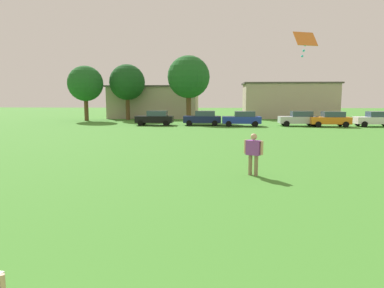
{
  "coord_description": "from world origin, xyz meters",
  "views": [
    {
      "loc": [
        1.99,
        -1.02,
        3.21
      ],
      "look_at": [
        1.24,
        10.36,
        1.69
      ],
      "focal_mm": 32.76,
      "sensor_mm": 36.0,
      "label": 1
    }
  ],
  "objects_px": {
    "parked_car_silver_3": "(299,118)",
    "tree_far_left": "(85,84)",
    "parked_car_navy_1": "(203,118)",
    "tree_far_right": "(189,77)",
    "parked_car_blue_2": "(242,119)",
    "tree_center": "(127,82)",
    "parked_car_orange_4": "(330,119)",
    "kite": "(305,41)",
    "adult_bystander": "(253,151)",
    "parked_car_black_0": "(155,118)",
    "parked_car_white_5": "(376,119)"
  },
  "relations": [
    {
      "from": "parked_car_blue_2",
      "to": "parked_car_white_5",
      "type": "bearing_deg",
      "value": -178.8
    },
    {
      "from": "kite",
      "to": "parked_car_navy_1",
      "type": "xyz_separation_m",
      "value": [
        -5.04,
        25.59,
        -4.64
      ]
    },
    {
      "from": "parked_car_black_0",
      "to": "parked_car_blue_2",
      "type": "xyz_separation_m",
      "value": [
        10.01,
        -0.54,
        0.0
      ]
    },
    {
      "from": "tree_far_left",
      "to": "tree_far_right",
      "type": "relative_size",
      "value": 0.87
    },
    {
      "from": "kite",
      "to": "tree_center",
      "type": "height_order",
      "value": "tree_center"
    },
    {
      "from": "adult_bystander",
      "to": "parked_car_silver_3",
      "type": "xyz_separation_m",
      "value": [
        7.93,
        26.03,
        -0.18
      ]
    },
    {
      "from": "parked_car_orange_4",
      "to": "kite",
      "type": "bearing_deg",
      "value": 69.71
    },
    {
      "from": "tree_far_right",
      "to": "tree_center",
      "type": "bearing_deg",
      "value": 158.43
    },
    {
      "from": "adult_bystander",
      "to": "parked_car_black_0",
      "type": "xyz_separation_m",
      "value": [
        -8.54,
        25.95,
        -0.18
      ]
    },
    {
      "from": "adult_bystander",
      "to": "parked_car_black_0",
      "type": "distance_m",
      "value": 27.32
    },
    {
      "from": "parked_car_white_5",
      "to": "parked_car_navy_1",
      "type": "bearing_deg",
      "value": -1.41
    },
    {
      "from": "parked_car_silver_3",
      "to": "tree_far_left",
      "type": "xyz_separation_m",
      "value": [
        -27.42,
        7.44,
        4.25
      ]
    },
    {
      "from": "parked_car_silver_3",
      "to": "parked_car_orange_4",
      "type": "relative_size",
      "value": 1.0
    },
    {
      "from": "kite",
      "to": "parked_car_silver_3",
      "type": "relative_size",
      "value": 0.24
    },
    {
      "from": "tree_center",
      "to": "parked_car_orange_4",
      "type": "bearing_deg",
      "value": -22.92
    },
    {
      "from": "parked_car_silver_3",
      "to": "tree_far_right",
      "type": "bearing_deg",
      "value": -25.91
    },
    {
      "from": "parked_car_silver_3",
      "to": "tree_far_left",
      "type": "height_order",
      "value": "tree_far_left"
    },
    {
      "from": "parked_car_orange_4",
      "to": "tree_far_right",
      "type": "xyz_separation_m",
      "value": [
        -16.28,
        7.13,
        5.02
      ]
    },
    {
      "from": "adult_bystander",
      "to": "parked_car_silver_3",
      "type": "relative_size",
      "value": 0.41
    },
    {
      "from": "tree_far_right",
      "to": "parked_car_blue_2",
      "type": "bearing_deg",
      "value": -46.57
    },
    {
      "from": "adult_bystander",
      "to": "parked_car_navy_1",
      "type": "distance_m",
      "value": 26.36
    },
    {
      "from": "parked_car_navy_1",
      "to": "adult_bystander",
      "type": "bearing_deg",
      "value": 96.5
    },
    {
      "from": "parked_car_silver_3",
      "to": "parked_car_blue_2",
      "type": "bearing_deg",
      "value": 5.51
    },
    {
      "from": "parked_car_navy_1",
      "to": "parked_car_white_5",
      "type": "xyz_separation_m",
      "value": [
        19.21,
        -0.47,
        0.0
      ]
    },
    {
      "from": "parked_car_navy_1",
      "to": "tree_far_left",
      "type": "xyz_separation_m",
      "value": [
        -16.51,
        7.28,
        4.25
      ]
    },
    {
      "from": "adult_bystander",
      "to": "tree_center",
      "type": "distance_m",
      "value": 38.95
    },
    {
      "from": "tree_center",
      "to": "adult_bystander",
      "type": "bearing_deg",
      "value": -68.38
    },
    {
      "from": "parked_car_silver_3",
      "to": "tree_far_right",
      "type": "xyz_separation_m",
      "value": [
        -13.04,
        6.34,
        5.02
      ]
    },
    {
      "from": "kite",
      "to": "tree_far_right",
      "type": "bearing_deg",
      "value": 102.72
    },
    {
      "from": "parked_car_orange_4",
      "to": "parked_car_white_5",
      "type": "relative_size",
      "value": 1.0
    },
    {
      "from": "parked_car_navy_1",
      "to": "kite",
      "type": "bearing_deg",
      "value": 101.13
    },
    {
      "from": "adult_bystander",
      "to": "parked_car_blue_2",
      "type": "bearing_deg",
      "value": -64.92
    },
    {
      "from": "tree_far_left",
      "to": "parked_car_white_5",
      "type": "bearing_deg",
      "value": -12.25
    },
    {
      "from": "adult_bystander",
      "to": "parked_car_orange_4",
      "type": "xyz_separation_m",
      "value": [
        11.16,
        25.24,
        -0.18
      ]
    },
    {
      "from": "parked_car_navy_1",
      "to": "parked_car_blue_2",
      "type": "distance_m",
      "value": 4.52
    },
    {
      "from": "parked_car_black_0",
      "to": "parked_car_white_5",
      "type": "bearing_deg",
      "value": 179.47
    },
    {
      "from": "adult_bystander",
      "to": "parked_car_silver_3",
      "type": "distance_m",
      "value": 27.22
    },
    {
      "from": "parked_car_silver_3",
      "to": "kite",
      "type": "bearing_deg",
      "value": 76.99
    },
    {
      "from": "tree_far_right",
      "to": "parked_car_navy_1",
      "type": "bearing_deg",
      "value": -70.95
    },
    {
      "from": "adult_bystander",
      "to": "tree_far_left",
      "type": "relative_size",
      "value": 0.23
    },
    {
      "from": "kite",
      "to": "tree_center",
      "type": "relative_size",
      "value": 0.13
    },
    {
      "from": "parked_car_orange_4",
      "to": "parked_car_navy_1",
      "type": "bearing_deg",
      "value": -3.86
    },
    {
      "from": "parked_car_black_0",
      "to": "parked_car_silver_3",
      "type": "xyz_separation_m",
      "value": [
        16.46,
        0.08,
        0.0
      ]
    },
    {
      "from": "parked_car_blue_2",
      "to": "tree_far_left",
      "type": "height_order",
      "value": "tree_far_left"
    },
    {
      "from": "parked_car_blue_2",
      "to": "tree_center",
      "type": "xyz_separation_m",
      "value": [
        -15.73,
        10.57,
        4.51
      ]
    },
    {
      "from": "parked_car_navy_1",
      "to": "tree_far_right",
      "type": "relative_size",
      "value": 0.49
    },
    {
      "from": "parked_car_black_0",
      "to": "tree_far_right",
      "type": "bearing_deg",
      "value": -118.04
    },
    {
      "from": "parked_car_silver_3",
      "to": "tree_far_left",
      "type": "relative_size",
      "value": 0.57
    },
    {
      "from": "parked_car_navy_1",
      "to": "parked_car_blue_2",
      "type": "xyz_separation_m",
      "value": [
        4.46,
        -0.78,
        0.0
      ]
    },
    {
      "from": "parked_car_blue_2",
      "to": "kite",
      "type": "bearing_deg",
      "value": 91.34
    }
  ]
}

